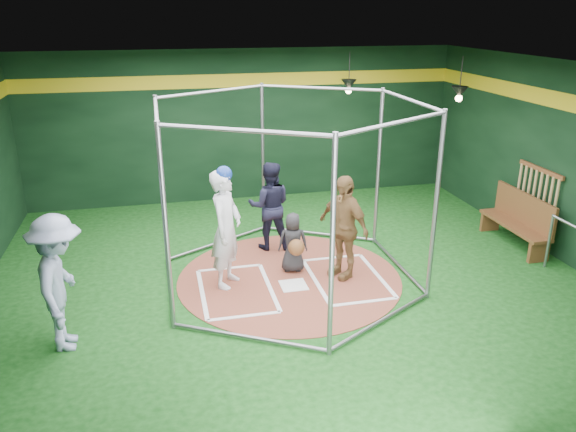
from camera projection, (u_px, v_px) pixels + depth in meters
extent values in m
cube|color=#0D3A0E|center=(289.00, 279.00, 9.59)|extent=(10.00, 9.00, 0.02)
cube|color=black|center=(290.00, 68.00, 8.37)|extent=(10.00, 9.00, 0.02)
cube|color=black|center=(245.00, 126.00, 13.09)|extent=(10.00, 0.10, 3.50)
cube|color=black|center=(409.00, 325.00, 4.87)|extent=(10.00, 0.10, 3.50)
cube|color=black|center=(561.00, 162.00, 10.05)|extent=(0.10, 9.00, 3.50)
cube|color=gold|center=(244.00, 80.00, 12.69)|extent=(10.00, 0.01, 0.30)
cube|color=gold|center=(569.00, 103.00, 9.67)|extent=(0.01, 9.00, 0.30)
cylinder|color=brown|center=(289.00, 278.00, 9.59)|extent=(3.80, 3.80, 0.01)
cube|color=white|center=(293.00, 285.00, 9.31)|extent=(0.43, 0.43, 0.01)
cube|color=white|center=(229.00, 268.00, 9.93)|extent=(1.10, 0.07, 0.01)
cube|color=white|center=(244.00, 316.00, 8.37)|extent=(1.10, 0.07, 0.01)
cube|color=white|center=(202.00, 294.00, 9.03)|extent=(0.07, 1.70, 0.01)
cube|color=white|center=(269.00, 286.00, 9.27)|extent=(0.07, 1.70, 0.01)
cube|color=white|center=(332.00, 258.00, 10.33)|extent=(1.10, 0.07, 0.01)
cube|color=white|center=(364.00, 302.00, 8.78)|extent=(1.10, 0.07, 0.01)
cube|color=white|center=(316.00, 281.00, 9.44)|extent=(0.07, 1.70, 0.01)
cube|color=white|center=(377.00, 275.00, 9.67)|extent=(0.07, 1.70, 0.01)
cylinder|color=gray|center=(378.00, 169.00, 10.54)|extent=(0.07, 0.07, 3.00)
cylinder|color=gray|center=(263.00, 160.00, 11.16)|extent=(0.07, 0.07, 3.00)
cylinder|color=gray|center=(162.00, 183.00, 9.69)|extent=(0.07, 0.07, 3.00)
cylinder|color=gray|center=(166.00, 231.00, 7.59)|extent=(0.07, 0.07, 3.00)
cylinder|color=gray|center=(332.00, 251.00, 6.97)|extent=(0.07, 0.07, 3.00)
cylinder|color=gray|center=(436.00, 209.00, 8.44)|extent=(0.07, 0.07, 3.00)
cylinder|color=gray|center=(320.00, 88.00, 10.35)|extent=(2.02, 1.20, 0.06)
cylinder|color=gray|center=(318.00, 233.00, 11.36)|extent=(2.02, 1.20, 0.06)
cylinder|color=gray|center=(212.00, 91.00, 9.92)|extent=(2.02, 1.20, 0.06)
cylinder|color=gray|center=(219.00, 242.00, 10.93)|extent=(2.02, 1.20, 0.06)
cylinder|color=gray|center=(156.00, 110.00, 8.13)|extent=(0.06, 2.30, 0.06)
cylinder|color=gray|center=(171.00, 288.00, 9.14)|extent=(0.06, 2.30, 0.06)
cylinder|color=gray|center=(242.00, 130.00, 6.77)|extent=(2.02, 1.20, 0.06)
cylinder|color=gray|center=(248.00, 337.00, 7.78)|extent=(2.02, 1.20, 0.06)
cylinder|color=gray|center=(396.00, 123.00, 7.20)|extent=(2.02, 1.20, 0.06)
cylinder|color=gray|center=(383.00, 320.00, 8.21)|extent=(2.02, 1.20, 0.06)
cylinder|color=gray|center=(410.00, 100.00, 8.99)|extent=(0.06, 2.30, 0.06)
cylinder|color=gray|center=(398.00, 264.00, 10.00)|extent=(0.06, 2.30, 0.06)
cube|color=brown|center=(541.00, 170.00, 10.49)|extent=(0.05, 1.25, 0.08)
cube|color=brown|center=(534.00, 215.00, 10.80)|extent=(0.05, 1.25, 0.08)
cylinder|color=tan|center=(556.00, 202.00, 10.14)|extent=(0.06, 0.06, 0.85)
cylinder|color=tan|center=(550.00, 199.00, 10.28)|extent=(0.06, 0.06, 0.85)
cylinder|color=tan|center=(545.00, 196.00, 10.42)|extent=(0.06, 0.06, 0.85)
cylinder|color=tan|center=(539.00, 194.00, 10.57)|extent=(0.06, 0.06, 0.85)
cylinder|color=tan|center=(534.00, 191.00, 10.71)|extent=(0.06, 0.06, 0.85)
cylinder|color=tan|center=(529.00, 189.00, 10.85)|extent=(0.06, 0.06, 0.85)
cylinder|color=tan|center=(524.00, 187.00, 11.00)|extent=(0.06, 0.06, 0.85)
cylinder|color=tan|center=(519.00, 184.00, 11.14)|extent=(0.06, 0.06, 0.85)
cone|color=black|center=(349.00, 85.00, 12.39)|extent=(0.34, 0.34, 0.22)
sphere|color=#FFD899|center=(349.00, 90.00, 12.43)|extent=(0.14, 0.14, 0.14)
cylinder|color=black|center=(349.00, 68.00, 12.26)|extent=(0.02, 0.02, 0.70)
cone|color=black|center=(459.00, 92.00, 11.31)|extent=(0.34, 0.34, 0.22)
sphere|color=#FFD899|center=(459.00, 98.00, 11.36)|extent=(0.14, 0.14, 0.14)
cylinder|color=black|center=(461.00, 74.00, 11.19)|extent=(0.02, 0.02, 0.70)
imported|color=silver|center=(226.00, 229.00, 9.04)|extent=(0.76, 0.85, 1.96)
sphere|color=navy|center=(224.00, 174.00, 8.72)|extent=(0.26, 0.26, 0.26)
imported|color=#A07744|center=(343.00, 227.00, 9.37)|extent=(0.88, 1.13, 1.78)
imported|color=black|center=(293.00, 242.00, 9.68)|extent=(0.57, 0.43, 1.06)
sphere|color=brown|center=(296.00, 247.00, 9.45)|extent=(0.28, 0.28, 0.28)
imported|color=black|center=(270.00, 206.00, 10.52)|extent=(0.92, 0.77, 1.68)
imported|color=#929FC1|center=(60.00, 283.00, 7.36)|extent=(0.71, 1.23, 1.89)
cube|color=brown|center=(514.00, 225.00, 10.79)|extent=(0.42, 1.78, 0.06)
cube|color=brown|center=(524.00, 208.00, 10.71)|extent=(0.06, 1.78, 0.59)
cube|color=brown|center=(539.00, 252.00, 10.14)|extent=(0.40, 0.08, 0.40)
cube|color=brown|center=(490.00, 221.00, 11.59)|extent=(0.40, 0.08, 0.40)
cylinder|color=gray|center=(549.00, 241.00, 9.85)|extent=(0.05, 0.05, 0.99)
cylinder|color=gray|center=(576.00, 227.00, 9.18)|extent=(0.05, 1.10, 0.05)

